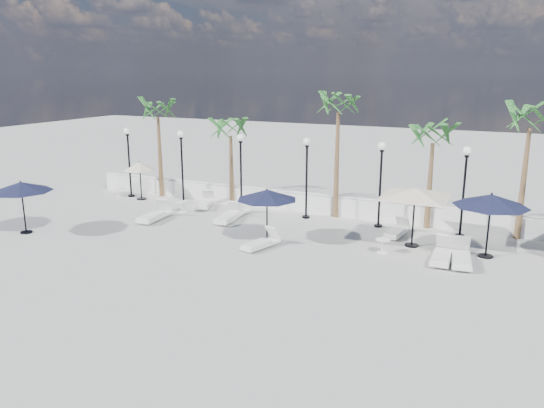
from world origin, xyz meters
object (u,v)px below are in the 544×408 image
at_px(parasol_navy_left, 21,187).
at_px(parasol_cream_small, 140,166).
at_px(parasol_navy_right, 491,201).
at_px(lounger_2, 155,215).
at_px(lounger_1, 229,216).
at_px(lounger_3, 236,212).
at_px(parasol_navy_mid, 267,195).
at_px(lounger_0, 205,203).
at_px(lounger_6, 442,255).
at_px(lounger_4, 261,243).
at_px(parasol_cream_sq_b, 415,188).
at_px(lounger_7, 461,257).
at_px(lounger_5, 397,231).

distance_m(parasol_navy_left, parasol_cream_small, 7.14).
bearing_deg(parasol_navy_right, lounger_2, -175.22).
height_order(lounger_1, lounger_3, lounger_1).
xyz_separation_m(parasol_navy_left, parasol_navy_mid, (9.98, 3.38, -0.07)).
distance_m(lounger_0, lounger_3, 2.49).
bearing_deg(lounger_6, lounger_4, -169.03).
relative_size(parasol_navy_mid, parasol_cream_sq_b, 0.49).
xyz_separation_m(lounger_0, lounger_7, (12.88, -3.14, 0.02)).
bearing_deg(lounger_1, parasol_cream_sq_b, -5.08).
relative_size(lounger_0, parasol_cream_small, 0.93).
bearing_deg(lounger_6, parasol_navy_left, -168.14).
bearing_deg(parasol_navy_left, lounger_5, 23.56).
bearing_deg(lounger_5, parasol_cream_small, -175.62).
relative_size(lounger_2, parasol_navy_mid, 0.87).
relative_size(lounger_3, lounger_5, 1.05).
xyz_separation_m(parasol_navy_left, parasol_navy_right, (18.28, 5.20, 0.15)).
height_order(lounger_6, parasol_navy_mid, parasol_navy_mid).
height_order(lounger_1, lounger_7, lounger_7).
bearing_deg(lounger_4, parasol_navy_right, 35.35).
bearing_deg(parasol_navy_left, parasol_cream_small, 85.46).
relative_size(lounger_2, lounger_3, 1.12).
xyz_separation_m(lounger_0, parasol_navy_right, (13.64, -1.93, 1.95)).
bearing_deg(lounger_2, parasol_cream_small, 132.31).
xyz_separation_m(lounger_4, parasol_navy_left, (-10.14, -2.51, 1.81)).
distance_m(lounger_2, parasol_cream_small, 4.78).
relative_size(lounger_6, parasol_cream_small, 0.97).
relative_size(lounger_4, parasol_navy_mid, 0.76).
bearing_deg(parasol_navy_left, lounger_7, 12.85).
bearing_deg(lounger_6, lounger_5, 130.75).
bearing_deg(parasol_navy_mid, lounger_3, 137.09).
relative_size(lounger_1, lounger_4, 1.07).
relative_size(lounger_0, lounger_3, 1.02).
height_order(parasol_navy_left, parasol_cream_small, parasol_navy_left).
height_order(lounger_4, parasol_cream_small, parasol_cream_small).
relative_size(lounger_0, lounger_2, 0.91).
distance_m(lounger_4, parasol_cream_small, 10.75).
relative_size(lounger_2, parasol_navy_left, 0.83).
height_order(parasol_cream_sq_b, parasol_cream_small, parasol_cream_sq_b).
relative_size(lounger_2, parasol_cream_sq_b, 0.42).
xyz_separation_m(lounger_5, parasol_cream_small, (-14.10, 0.72, 1.60)).
distance_m(lounger_3, lounger_4, 4.88).
xyz_separation_m(lounger_3, parasol_navy_right, (11.33, -1.00, 1.95)).
height_order(lounger_6, parasol_cream_small, parasol_cream_small).
bearing_deg(lounger_2, parasol_navy_mid, -9.65).
relative_size(lounger_2, lounger_5, 1.18).
xyz_separation_m(lounger_1, lounger_3, (-0.13, 0.90, -0.01)).
bearing_deg(lounger_1, parasol_navy_right, -5.64).
height_order(lounger_3, lounger_4, lounger_3).
relative_size(lounger_1, parasol_navy_mid, 0.82).
xyz_separation_m(lounger_5, parasol_navy_mid, (-4.68, -3.01, 1.74)).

